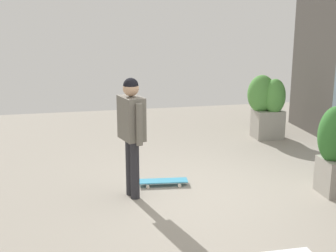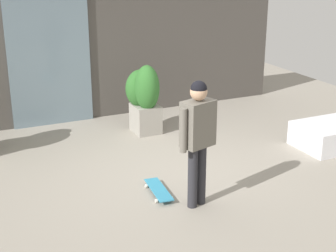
# 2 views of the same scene
# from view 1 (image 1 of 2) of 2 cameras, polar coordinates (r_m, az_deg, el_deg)

# --- Properties ---
(ground_plane) EXTENTS (12.00, 12.00, 0.00)m
(ground_plane) POSITION_cam_1_polar(r_m,az_deg,el_deg) (6.90, 5.25, -8.42)
(ground_plane) COLOR gray
(skateboarder) EXTENTS (0.58, 0.37, 1.73)m
(skateboarder) POSITION_cam_1_polar(r_m,az_deg,el_deg) (6.51, -4.49, 0.10)
(skateboarder) COLOR #28282D
(skateboarder) RESTS_ON ground_plane
(skateboard) EXTENTS (0.31, 0.78, 0.08)m
(skateboard) POSITION_cam_1_polar(r_m,az_deg,el_deg) (7.22, -0.62, -6.78)
(skateboard) COLOR teal
(skateboard) RESTS_ON ground_plane
(planter_box_left) EXTENTS (0.64, 0.73, 1.32)m
(planter_box_left) POSITION_cam_1_polar(r_m,az_deg,el_deg) (9.80, 12.01, 2.69)
(planter_box_left) COLOR gray
(planter_box_left) RESTS_ON ground_plane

